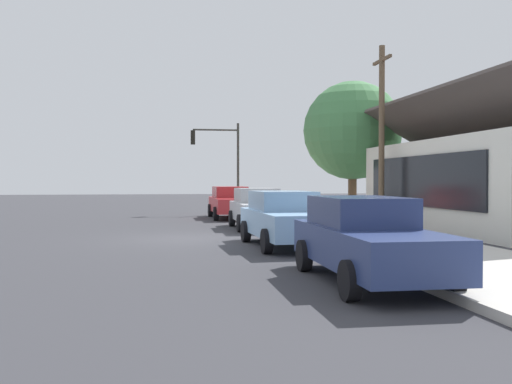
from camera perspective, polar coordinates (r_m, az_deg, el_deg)
The scene contains 11 objects.
ground_plane at distance 18.87m, azimuth -6.68°, elevation -4.64°, with size 120.00×120.00×0.00m, color #38383D.
sidewalk_curb at distance 19.97m, azimuth 9.63°, elevation -4.10°, with size 60.00×4.20×0.16m, color beige.
car_cherry at distance 28.83m, azimuth -2.54°, elevation -1.00°, with size 4.80×2.03×1.59m.
car_silver at distance 22.62m, azimuth 0.17°, elevation -1.60°, with size 4.49×2.04×1.59m.
car_skyblue at distance 16.61m, azimuth 2.95°, elevation -2.61°, with size 4.79×2.17×1.59m.
car_navy at distance 11.01m, azimuth 10.92°, elevation -4.57°, with size 4.91×1.99×1.59m.
storefront_building at distance 24.11m, azimuth 22.83°, elevation 0.96°, with size 11.94×6.70×5.25m.
shade_tree at distance 30.12m, azimuth 9.59°, elevation 6.03°, with size 5.07×5.07×7.01m.
traffic_light_main at distance 33.05m, azimuth -3.62°, elevation 3.92°, with size 0.37×2.79×5.20m.
utility_pole_wooden at distance 24.51m, azimuth 12.39°, elevation 5.87°, with size 1.80×0.24×7.50m.
fire_hydrant_red at distance 19.20m, azimuth 6.01°, elevation -3.05°, with size 0.22×0.22×0.71m.
Camera 1 is at (18.75, -1.02, 1.92)m, focal length 40.21 mm.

